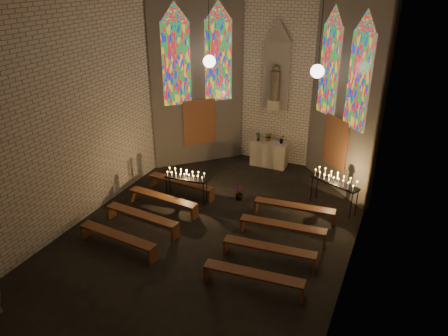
{
  "coord_description": "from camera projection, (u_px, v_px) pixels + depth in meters",
  "views": [
    {
      "loc": [
        4.85,
        -9.68,
        7.29
      ],
      "look_at": [
        -0.0,
        1.13,
        1.73
      ],
      "focal_mm": 35.0,
      "sensor_mm": 36.0,
      "label": 1
    }
  ],
  "objects": [
    {
      "name": "altar",
      "position": [
        269.0,
        154.0,
        17.18
      ],
      "size": [
        1.4,
        0.6,
        1.0
      ],
      "primitive_type": "cube",
      "color": "#BEB39B",
      "rests_on": "ground"
    },
    {
      "name": "votive_stand_right",
      "position": [
        335.0,
        180.0,
        13.91
      ],
      "size": [
        1.64,
        1.0,
        1.19
      ],
      "rotation": [
        0.0,
        0.0,
        -0.41
      ],
      "color": "black",
      "rests_on": "ground"
    },
    {
      "name": "pew_left_1",
      "position": [
        163.0,
        199.0,
        14.11
      ],
      "size": [
        2.53,
        0.57,
        0.48
      ],
      "rotation": [
        0.0,
        0.0,
        -0.09
      ],
      "color": "#552D18",
      "rests_on": "ground"
    },
    {
      "name": "room",
      "position": [
        253.0,
        86.0,
        14.1
      ],
      "size": [
        8.22,
        12.43,
        7.0
      ],
      "color": "beige",
      "rests_on": "ground"
    },
    {
      "name": "pew_left_0",
      "position": [
        181.0,
        183.0,
        15.1
      ],
      "size": [
        2.53,
        0.57,
        0.48
      ],
      "rotation": [
        0.0,
        0.0,
        -0.09
      ],
      "color": "#552D18",
      "rests_on": "ground"
    },
    {
      "name": "flower_vase_left",
      "position": [
        258.0,
        137.0,
        16.97
      ],
      "size": [
        0.2,
        0.14,
        0.35
      ],
      "primitive_type": "imported",
      "rotation": [
        0.0,
        0.0,
        0.09
      ],
      "color": "#4C723F",
      "rests_on": "altar"
    },
    {
      "name": "pew_right_1",
      "position": [
        283.0,
        227.0,
        12.61
      ],
      "size": [
        2.53,
        0.57,
        0.48
      ],
      "rotation": [
        0.0,
        0.0,
        0.09
      ],
      "color": "#552D18",
      "rests_on": "ground"
    },
    {
      "name": "pew_right_3",
      "position": [
        253.0,
        276.0,
        10.63
      ],
      "size": [
        2.53,
        0.57,
        0.48
      ],
      "rotation": [
        0.0,
        0.0,
        0.09
      ],
      "color": "#552D18",
      "rests_on": "ground"
    },
    {
      "name": "pew_left_2",
      "position": [
        142.0,
        217.0,
        13.12
      ],
      "size": [
        2.53,
        0.57,
        0.48
      ],
      "rotation": [
        0.0,
        0.0,
        -0.09
      ],
      "color": "#552D18",
      "rests_on": "ground"
    },
    {
      "name": "pew_left_3",
      "position": [
        117.0,
        237.0,
        12.13
      ],
      "size": [
        2.53,
        0.57,
        0.48
      ],
      "rotation": [
        0.0,
        0.0,
        -0.09
      ],
      "color": "#552D18",
      "rests_on": "ground"
    },
    {
      "name": "aisle_flower_pot",
      "position": [
        239.0,
        193.0,
        14.78
      ],
      "size": [
        0.34,
        0.34,
        0.47
      ],
      "primitive_type": "imported",
      "rotation": [
        0.0,
        0.0,
        0.33
      ],
      "color": "#4C723F",
      "rests_on": "ground"
    },
    {
      "name": "flower_vase_center",
      "position": [
        269.0,
        137.0,
        16.97
      ],
      "size": [
        0.42,
        0.4,
        0.38
      ],
      "primitive_type": "imported",
      "rotation": [
        0.0,
        0.0,
        -0.37
      ],
      "color": "#4C723F",
      "rests_on": "altar"
    },
    {
      "name": "votive_stand_left",
      "position": [
        186.0,
        176.0,
        14.44
      ],
      "size": [
        1.46,
        0.46,
        1.05
      ],
      "rotation": [
        0.0,
        0.0,
        0.09
      ],
      "color": "black",
      "rests_on": "ground"
    },
    {
      "name": "flower_vase_right",
      "position": [
        282.0,
        139.0,
        16.76
      ],
      "size": [
        0.24,
        0.21,
        0.36
      ],
      "primitive_type": "imported",
      "rotation": [
        0.0,
        0.0,
        0.34
      ],
      "color": "#4C723F",
      "rests_on": "altar"
    },
    {
      "name": "pew_right_0",
      "position": [
        294.0,
        208.0,
        13.6
      ],
      "size": [
        2.53,
        0.57,
        0.48
      ],
      "rotation": [
        0.0,
        0.0,
        0.09
      ],
      "color": "#552D18",
      "rests_on": "ground"
    },
    {
      "name": "floor",
      "position": [
        209.0,
        236.0,
        12.89
      ],
      "size": [
        12.0,
        12.0,
        0.0
      ],
      "primitive_type": "plane",
      "color": "black",
      "rests_on": "ground"
    },
    {
      "name": "pew_right_2",
      "position": [
        269.0,
        249.0,
        11.62
      ],
      "size": [
        2.53,
        0.57,
        0.48
      ],
      "rotation": [
        0.0,
        0.0,
        0.09
      ],
      "color": "#552D18",
      "rests_on": "ground"
    }
  ]
}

